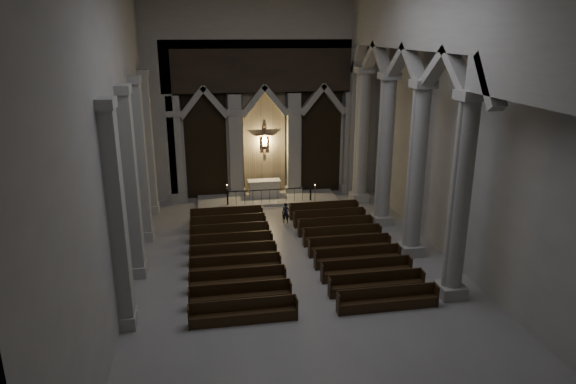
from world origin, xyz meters
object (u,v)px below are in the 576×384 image
object	(u,v)px
altar_rail	(270,194)
candle_stand_right	(315,199)
candle_stand_left	(227,201)
pews	(292,252)
altar	(264,188)
worshipper	(286,213)

from	to	relation	value
altar_rail	candle_stand_right	distance (m)	2.73
candle_stand_left	candle_stand_right	world-z (taller)	candle_stand_left
candle_stand_right	pews	size ratio (longest dim) A/B	0.12
altar	worshipper	size ratio (longest dim) A/B	1.78
candle_stand_left	pews	world-z (taller)	candle_stand_left
candle_stand_left	candle_stand_right	bearing A→B (deg)	-5.13
altar	candle_stand_left	size ratio (longest dim) A/B	1.43
altar_rail	pews	distance (m)	7.64
pews	altar_rail	bearing A→B (deg)	90.00
candle_stand_left	worshipper	distance (m)	4.34
candle_stand_left	candle_stand_right	size ratio (longest dim) A/B	1.11
altar	altar_rail	distance (m)	1.35
altar	candle_stand_right	size ratio (longest dim) A/B	1.59
altar_rail	candle_stand_left	bearing A→B (deg)	179.30
pews	worshipper	world-z (taller)	worshipper
altar_rail	candle_stand_left	world-z (taller)	candle_stand_left
candle_stand_right	candle_stand_left	bearing A→B (deg)	174.87
candle_stand_left	worshipper	size ratio (longest dim) A/B	1.24
altar	worshipper	world-z (taller)	altar
altar	pews	world-z (taller)	altar
altar	worshipper	bearing A→B (deg)	-82.29
candle_stand_right	pews	xyz separation A→B (m)	(-2.67, -7.20, -0.06)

